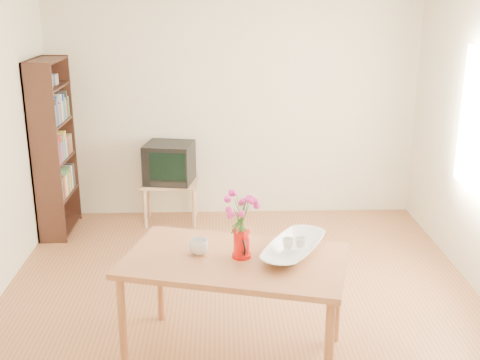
{
  "coord_description": "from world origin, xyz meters",
  "views": [
    {
      "loc": [
        -0.15,
        -4.23,
        2.44
      ],
      "look_at": [
        0.0,
        0.3,
        1.0
      ],
      "focal_mm": 45.0,
      "sensor_mm": 36.0,
      "label": 1
    }
  ],
  "objects_px": {
    "pitcher": "(242,245)",
    "bowl": "(294,224)",
    "table": "(235,269)",
    "television": "(169,162)",
    "mug": "(199,247)"
  },
  "relations": [
    {
      "from": "pitcher",
      "to": "bowl",
      "type": "xyz_separation_m",
      "value": [
        0.35,
        0.05,
        0.13
      ]
    },
    {
      "from": "table",
      "to": "television",
      "type": "height_order",
      "value": "television"
    },
    {
      "from": "table",
      "to": "mug",
      "type": "relative_size",
      "value": 12.39
    },
    {
      "from": "bowl",
      "to": "television",
      "type": "bearing_deg",
      "value": 112.17
    },
    {
      "from": "bowl",
      "to": "pitcher",
      "type": "bearing_deg",
      "value": -171.71
    },
    {
      "from": "pitcher",
      "to": "mug",
      "type": "relative_size",
      "value": 1.56
    },
    {
      "from": "table",
      "to": "mug",
      "type": "height_order",
      "value": "mug"
    },
    {
      "from": "pitcher",
      "to": "table",
      "type": "bearing_deg",
      "value": -173.95
    },
    {
      "from": "mug",
      "to": "bowl",
      "type": "height_order",
      "value": "bowl"
    },
    {
      "from": "table",
      "to": "bowl",
      "type": "bearing_deg",
      "value": 23.8
    },
    {
      "from": "table",
      "to": "mug",
      "type": "bearing_deg",
      "value": 178.04
    },
    {
      "from": "table",
      "to": "pitcher",
      "type": "distance_m",
      "value": 0.17
    },
    {
      "from": "mug",
      "to": "table",
      "type": "bearing_deg",
      "value": 168.77
    },
    {
      "from": "pitcher",
      "to": "mug",
      "type": "bearing_deg",
      "value": 159.42
    },
    {
      "from": "bowl",
      "to": "television",
      "type": "distance_m",
      "value": 2.75
    }
  ]
}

